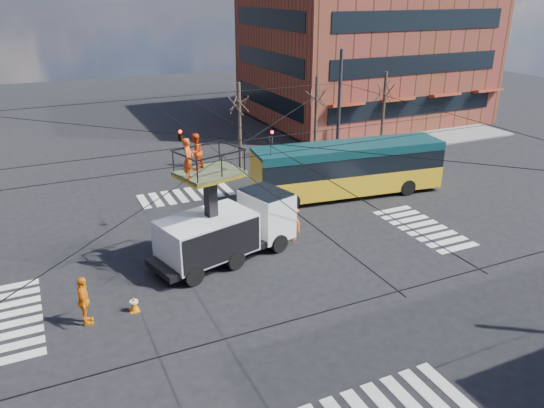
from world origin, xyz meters
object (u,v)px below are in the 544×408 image
at_px(worker_ground, 84,301).
at_px(city_bus, 348,168).
at_px(utility_truck, 226,218).
at_px(traffic_cone, 134,304).
at_px(flagger, 292,223).

bearing_deg(worker_ground, city_bus, -60.82).
distance_m(utility_truck, city_bus, 10.58).
bearing_deg(traffic_cone, city_bus, 26.81).
distance_m(utility_truck, traffic_cone, 5.89).
distance_m(utility_truck, worker_ground, 7.37).
xyz_separation_m(traffic_cone, worker_ground, (-1.80, -0.10, 0.66)).
bearing_deg(city_bus, utility_truck, -147.47).
distance_m(traffic_cone, flagger, 9.09).
xyz_separation_m(utility_truck, city_bus, (9.54, 4.57, -0.30)).
height_order(utility_truck, flagger, utility_truck).
relative_size(utility_truck, flagger, 4.00).
bearing_deg(traffic_cone, worker_ground, -176.93).
bearing_deg(city_bus, worker_ground, -148.57).
height_order(worker_ground, flagger, worker_ground).
relative_size(city_bus, traffic_cone, 18.15).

